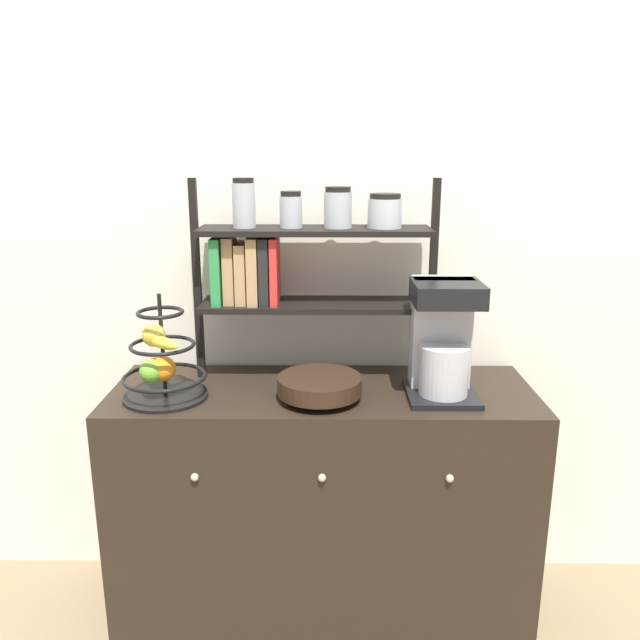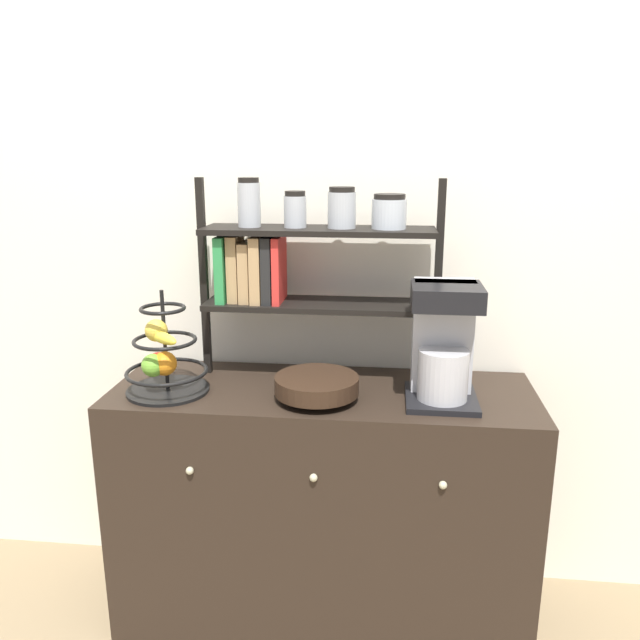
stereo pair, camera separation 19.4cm
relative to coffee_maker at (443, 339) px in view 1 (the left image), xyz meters
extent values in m
cube|color=silver|center=(-0.37, 0.31, 0.29)|extent=(7.00, 0.05, 2.60)
cube|color=black|center=(-0.37, 0.04, -0.59)|extent=(1.35, 0.47, 0.83)
sphere|color=#B2AD8C|center=(-0.74, -0.20, -0.36)|extent=(0.02, 0.02, 0.02)
sphere|color=#B2AD8C|center=(-0.37, -0.20, -0.36)|extent=(0.02, 0.02, 0.02)
sphere|color=#B2AD8C|center=(0.00, -0.20, -0.36)|extent=(0.02, 0.02, 0.02)
cube|color=black|center=(0.00, -0.02, -0.17)|extent=(0.21, 0.23, 0.02)
cube|color=#B7B7BC|center=(0.00, 0.04, 0.01)|extent=(0.18, 0.09, 0.35)
cylinder|color=#B7B7BC|center=(0.00, -0.04, -0.09)|extent=(0.15, 0.15, 0.15)
cube|color=black|center=(0.00, -0.03, 0.15)|extent=(0.20, 0.19, 0.07)
cylinder|color=black|center=(-0.86, -0.04, -0.17)|extent=(0.26, 0.26, 0.01)
cylinder|color=black|center=(-0.86, -0.04, -0.01)|extent=(0.01, 0.01, 0.32)
torus|color=black|center=(-0.86, -0.04, -0.11)|extent=(0.26, 0.26, 0.01)
torus|color=black|center=(-0.86, -0.04, -0.01)|extent=(0.20, 0.20, 0.01)
torus|color=black|center=(-0.86, -0.04, 0.09)|extent=(0.14, 0.14, 0.01)
sphere|color=red|center=(-0.87, -0.07, -0.08)|extent=(0.07, 0.07, 0.07)
sphere|color=#6BAD33|center=(-0.88, -0.09, -0.08)|extent=(0.07, 0.07, 0.07)
sphere|color=orange|center=(-0.85, -0.07, -0.07)|extent=(0.08, 0.08, 0.08)
ellipsoid|color=yellow|center=(-0.85, -0.08, 0.01)|extent=(0.14, 0.12, 0.04)
sphere|color=gold|center=(-0.88, -0.05, 0.03)|extent=(0.07, 0.07, 0.07)
cylinder|color=black|center=(-0.38, -0.05, -0.17)|extent=(0.14, 0.14, 0.02)
cylinder|color=black|center=(-0.38, -0.05, -0.13)|extent=(0.26, 0.26, 0.05)
cube|color=black|center=(-0.78, 0.16, 0.15)|extent=(0.02, 0.02, 0.66)
cube|color=black|center=(-0.01, 0.16, 0.15)|extent=(0.02, 0.02, 0.66)
cube|color=black|center=(-0.40, 0.16, 0.07)|extent=(0.74, 0.20, 0.02)
cube|color=black|center=(-0.40, 0.16, 0.31)|extent=(0.74, 0.20, 0.02)
cube|color=#2D8C47|center=(-0.71, 0.16, 0.19)|extent=(0.03, 0.16, 0.21)
cube|color=tan|center=(-0.67, 0.16, 0.19)|extent=(0.03, 0.13, 0.22)
cube|color=tan|center=(-0.63, 0.16, 0.18)|extent=(0.03, 0.14, 0.20)
cube|color=tan|center=(-0.59, 0.16, 0.19)|extent=(0.03, 0.16, 0.22)
cube|color=black|center=(-0.56, 0.16, 0.19)|extent=(0.03, 0.16, 0.22)
cube|color=red|center=(-0.53, 0.16, 0.19)|extent=(0.02, 0.16, 0.22)
cylinder|color=#ADB2B7|center=(-0.62, 0.16, 0.39)|extent=(0.07, 0.07, 0.14)
cylinder|color=black|center=(-0.62, 0.16, 0.47)|extent=(0.07, 0.07, 0.02)
cylinder|color=#ADB2B7|center=(-0.47, 0.16, 0.37)|extent=(0.07, 0.07, 0.10)
cylinder|color=black|center=(-0.47, 0.16, 0.43)|extent=(0.07, 0.07, 0.02)
cylinder|color=#ADB2B7|center=(-0.32, 0.16, 0.38)|extent=(0.09, 0.09, 0.11)
cylinder|color=black|center=(-0.32, 0.16, 0.44)|extent=(0.08, 0.08, 0.02)
cylinder|color=silver|center=(-0.17, 0.16, 0.37)|extent=(0.11, 0.11, 0.09)
cylinder|color=black|center=(-0.17, 0.16, 0.42)|extent=(0.10, 0.10, 0.02)
camera|label=1|loc=(-0.36, -1.84, 0.55)|focal=35.00mm
camera|label=2|loc=(-0.17, -1.83, 0.55)|focal=35.00mm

